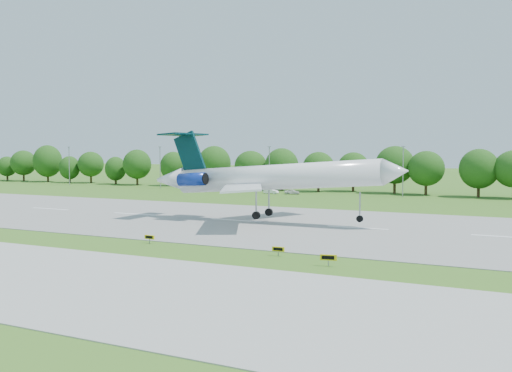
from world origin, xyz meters
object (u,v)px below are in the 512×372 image
Objects in this scene: airliner at (263,177)px; service_vehicle_a at (271,191)px; service_vehicle_b at (292,192)px; taxi_sign_left at (149,237)px.

airliner is 10.89× the size of service_vehicle_a.
service_vehicle_b is (5.63, 0.40, 0.02)m from service_vehicle_a.
airliner is 25.06m from taxi_sign_left.
service_vehicle_a is at bearing 105.51° from taxi_sign_left.
service_vehicle_a is 5.65m from service_vehicle_b.
airliner is 58.17m from service_vehicle_a.
airliner reaches higher than service_vehicle_a.
airliner is 29.32× the size of taxi_sign_left.
taxi_sign_left is at bearing -162.38° from service_vehicle_a.
service_vehicle_b is (-12.82, 77.42, -0.09)m from taxi_sign_left.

